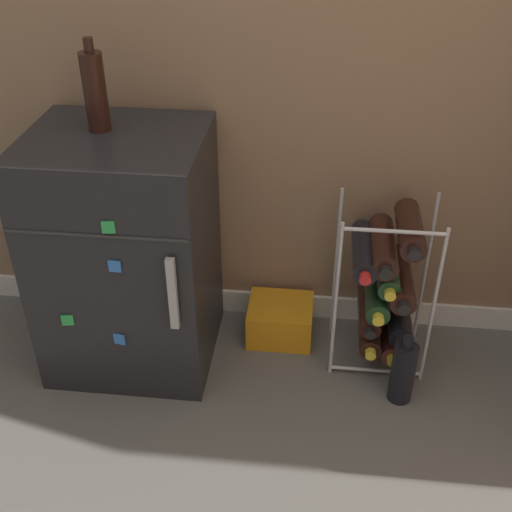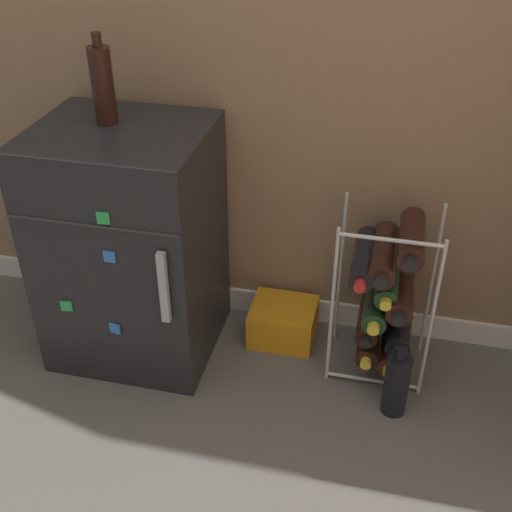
% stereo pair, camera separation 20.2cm
% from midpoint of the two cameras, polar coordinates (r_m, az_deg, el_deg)
% --- Properties ---
extents(ground_plane, '(14.00, 14.00, 0.00)m').
position_cam_midpoint_polar(ground_plane, '(1.94, 1.58, -18.00)').
color(ground_plane, '#56544F').
extents(mini_fridge, '(0.52, 0.49, 0.80)m').
position_cam_midpoint_polar(mini_fridge, '(2.10, -8.32, 0.86)').
color(mini_fridge, black).
rests_on(mini_fridge, ground_plane).
extents(wine_rack, '(0.31, 0.31, 0.58)m').
position_cam_midpoint_polar(wine_rack, '(2.09, 14.25, -3.31)').
color(wine_rack, '#B2B2B7').
rests_on(wine_rack, ground_plane).
extents(soda_box, '(0.23, 0.20, 0.13)m').
position_cam_midpoint_polar(soda_box, '(2.29, 4.98, -5.95)').
color(soda_box, orange).
rests_on(soda_box, ground_plane).
extents(fridge_top_bottle, '(0.07, 0.07, 0.26)m').
position_cam_midpoint_polar(fridge_top_bottle, '(1.93, -10.50, 14.69)').
color(fridge_top_bottle, black).
rests_on(fridge_top_bottle, mini_fridge).
extents(loose_bottle_floor, '(0.08, 0.08, 0.25)m').
position_cam_midpoint_polar(loose_bottle_floor, '(2.06, 15.21, -11.05)').
color(loose_bottle_floor, black).
rests_on(loose_bottle_floor, ground_plane).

